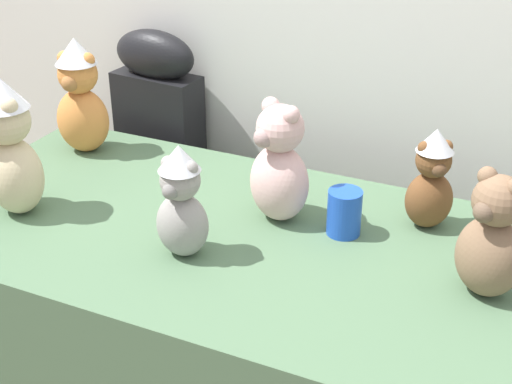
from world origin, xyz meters
TOP-DOWN VIEW (x-y plane):
  - display_table at (0.00, 0.25)m, footprint 1.67×0.78m
  - instrument_case at (-0.58, 0.77)m, footprint 0.29×0.15m
  - teddy_bear_sand at (-0.58, 0.12)m, footprint 0.20×0.19m
  - teddy_bear_blush at (0.01, 0.36)m, footprint 0.20×0.19m
  - teddy_bear_ash at (-0.12, 0.12)m, footprint 0.12×0.11m
  - teddy_bear_mocha at (0.51, 0.25)m, footprint 0.18×0.17m
  - teddy_bear_ginger at (-0.65, 0.49)m, footprint 0.17×0.15m
  - teddy_bear_chestnut at (0.34, 0.47)m, footprint 0.15×0.14m
  - party_cup_blue at (0.18, 0.36)m, footprint 0.08×0.08m

SIDE VIEW (x-z plane):
  - display_table at x=0.00m, z-range 0.00..0.72m
  - instrument_case at x=-0.58m, z-range 0.00..1.02m
  - party_cup_blue at x=0.18m, z-range 0.72..0.83m
  - teddy_bear_chestnut at x=0.34m, z-range 0.72..0.97m
  - teddy_bear_mocha at x=0.51m, z-range 0.71..0.99m
  - teddy_bear_ash at x=-0.12m, z-range 0.72..0.99m
  - teddy_bear_blush at x=0.01m, z-range 0.71..1.01m
  - teddy_bear_ginger at x=-0.65m, z-range 0.72..1.05m
  - teddy_bear_sand at x=-0.58m, z-range 0.72..1.07m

